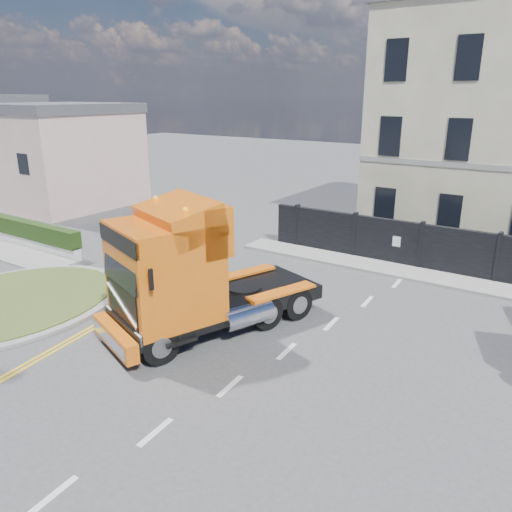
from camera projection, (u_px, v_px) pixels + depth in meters
The scene contains 9 objects.
ground at pixel (216, 322), 16.49m from camera, with size 120.00×120.00×0.00m, color #424244.
traffic_island at pixel (9, 303), 17.79m from camera, with size 6.80×6.80×0.17m.
hedge_wall at pixel (25, 232), 24.31m from camera, with size 8.00×0.55×1.35m.
pavement_side at pixel (5, 252), 23.66m from camera, with size 8.50×1.80×0.10m, color gray.
seaside_bldg_pink at pixel (62, 160), 33.24m from camera, with size 8.00×8.00×6.00m, color beige.
seaside_bldg_cream at pixel (21, 156), 39.20m from camera, with size 9.00×8.00×5.00m, color #BEB4A6.
hoarding_fence at pixel (485, 257), 19.83m from camera, with size 18.80×0.25×2.00m.
pavement_far at pixel (462, 283), 19.70m from camera, with size 20.00×1.60×0.12m, color gray.
truck at pixel (186, 278), 15.11m from camera, with size 4.88×7.46×4.19m.
Camera 1 is at (9.44, -11.73, 7.20)m, focal length 35.00 mm.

